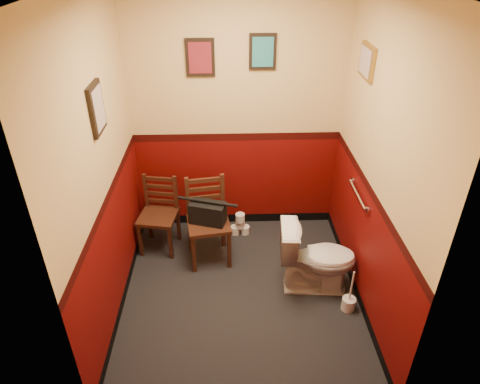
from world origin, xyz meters
name	(u,v)px	position (x,y,z in m)	size (l,w,h in m)	color
floor	(241,294)	(0.00, 0.00, 0.00)	(2.20, 2.40, 0.00)	black
wall_back	(237,116)	(0.00, 1.20, 1.35)	(2.20, 2.70, 0.00)	#550806
wall_front	(249,274)	(0.00, -1.20, 1.35)	(2.20, 2.70, 0.00)	#550806
wall_left	(102,173)	(-1.10, 0.00, 1.35)	(2.40, 2.70, 0.00)	#550806
wall_right	(377,169)	(1.10, 0.00, 1.35)	(2.40, 2.70, 0.00)	#550806
grab_bar	(358,195)	(1.07, 0.25, 0.95)	(0.05, 0.56, 0.06)	silver
framed_print_back_a	(200,58)	(-0.35, 1.18, 1.95)	(0.28, 0.04, 0.36)	black
framed_print_back_b	(263,52)	(0.25, 1.18, 2.00)	(0.26, 0.04, 0.34)	black
framed_print_left	(97,108)	(-1.08, 0.10, 1.85)	(0.04, 0.30, 0.38)	black
framed_print_right	(367,61)	(1.08, 0.60, 2.05)	(0.04, 0.34, 0.28)	olive
toilet	(317,258)	(0.72, 0.08, 0.36)	(0.41, 0.73, 0.71)	white
toilet_brush	(349,303)	(0.98, -0.22, 0.07)	(0.13, 0.13, 0.45)	silver
chair_left	(159,215)	(-0.84, 0.79, 0.41)	(0.44, 0.44, 0.82)	#442114
chair_right	(208,221)	(-0.32, 0.59, 0.45)	(0.48, 0.48, 0.90)	#442114
handbag	(208,213)	(-0.31, 0.55, 0.58)	(0.39, 0.27, 0.26)	black
tp_stack	(240,225)	(0.03, 0.96, 0.12)	(0.22, 0.13, 0.28)	silver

